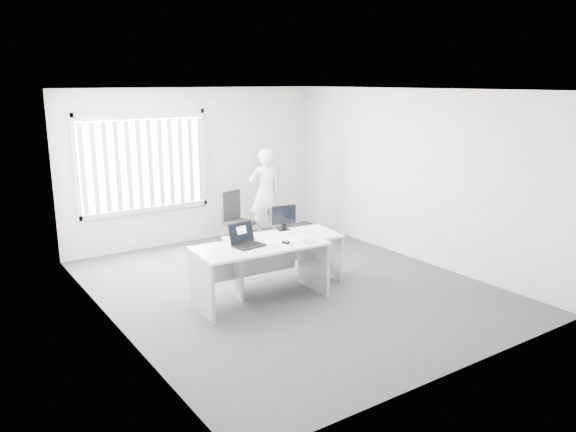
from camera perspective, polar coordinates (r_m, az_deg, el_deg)
ground at (r=8.24m, az=0.04°, el=-7.14°), size 6.00×6.00×0.00m
wall_back at (r=10.44m, az=-9.30°, el=5.07°), size 5.00×0.02×2.80m
wall_front at (r=5.70m, az=17.28°, el=-2.51°), size 5.00×0.02×2.80m
wall_left at (r=6.80m, az=-17.65°, el=0.04°), size 0.02×6.00×2.80m
wall_right at (r=9.47m, az=12.69°, el=4.04°), size 0.02×6.00×2.80m
ceiling at (r=7.71m, az=0.04°, el=12.72°), size 5.00×6.00×0.02m
window at (r=10.00m, az=-14.45°, el=5.32°), size 2.32×0.06×1.76m
blinds at (r=9.95m, az=-14.32°, el=5.11°), size 2.20×0.10×1.50m
desk_near at (r=7.53m, az=-2.84°, el=-4.54°), size 1.79×0.91×0.80m
desk_far at (r=8.14m, az=-0.48°, el=-3.47°), size 1.69×0.95×0.74m
office_chair at (r=10.12m, az=-5.18°, el=-1.37°), size 0.70×0.70×1.00m
person at (r=10.48m, az=-2.33°, el=2.24°), size 0.69×0.51×1.71m
laptop at (r=7.34m, az=-4.00°, el=-2.00°), size 0.42×0.38×0.30m
paper_sheet at (r=7.61m, az=0.04°, el=-2.57°), size 0.39×0.32×0.00m
mouse at (r=7.50m, az=-0.25°, el=-2.62°), size 0.07×0.11×0.04m
booklet at (r=7.59m, az=2.17°, el=-2.58°), size 0.18×0.22×0.01m
keyboard at (r=7.95m, az=0.55°, el=-2.24°), size 0.52×0.37×0.02m
monitor at (r=8.35m, az=-0.43°, el=-0.20°), size 0.40×0.20×0.38m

